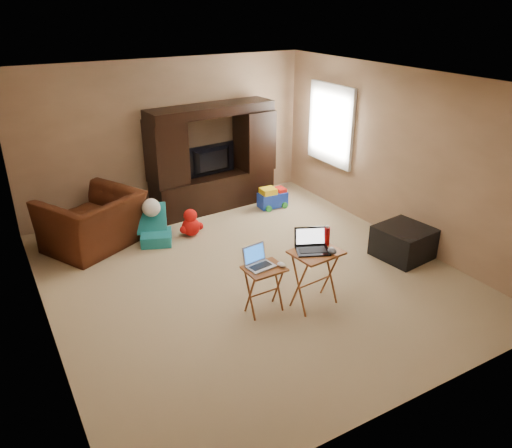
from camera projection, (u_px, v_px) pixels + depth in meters
floor at (249, 273)px, 6.65m from camera, size 5.50×5.50×0.00m
ceiling at (247, 81)px, 5.62m from camera, size 5.50×5.50×0.00m
wall_back at (168, 136)px, 8.31m from camera, size 5.00×0.00×5.00m
wall_front at (415, 288)px, 3.96m from camera, size 5.00×0.00×5.00m
wall_left at (30, 227)px, 5.00m from camera, size 0.00×5.50×5.50m
wall_right at (398, 156)px, 7.27m from camera, size 0.00×5.50×5.50m
window_pane at (332, 124)px, 8.42m from camera, size 0.00×1.20×1.20m
window_frame at (331, 124)px, 8.41m from camera, size 0.06×1.14×1.34m
entertainment_center at (213, 158)px, 8.40m from camera, size 2.20×0.70×1.78m
television at (214, 161)px, 8.38m from camera, size 0.91×0.22×0.52m
recliner at (93, 222)px, 7.18m from camera, size 1.61×1.54×0.81m
child_rocker at (155, 225)px, 7.35m from camera, size 0.60×0.63×0.59m
plush_toy at (191, 222)px, 7.63m from camera, size 0.39×0.33×0.44m
push_toy at (273, 197)px, 8.67m from camera, size 0.52×0.38×0.38m
ottoman at (403, 242)px, 7.01m from camera, size 0.76×0.76×0.44m
tray_table_left at (264, 290)px, 5.74m from camera, size 0.45×0.37×0.58m
tray_table_right at (315, 278)px, 5.83m from camera, size 0.59×0.49×0.71m
laptop_left at (261, 258)px, 5.58m from camera, size 0.33×0.29×0.24m
laptop_right at (313, 242)px, 5.63m from camera, size 0.46×0.43×0.24m
mouse_left at (282, 265)px, 5.64m from camera, size 0.10×0.13×0.05m
mouse_right at (332, 251)px, 5.63m from camera, size 0.12×0.16×0.06m
water_bottle at (327, 236)px, 5.79m from camera, size 0.07×0.07×0.22m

